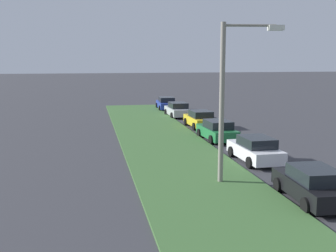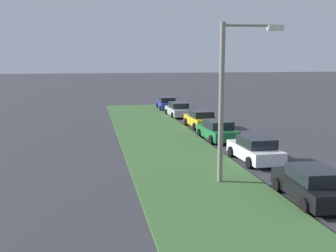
{
  "view_description": "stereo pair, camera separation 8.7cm",
  "coord_description": "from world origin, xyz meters",
  "views": [
    {
      "loc": [
        -11.06,
        11.9,
        5.93
      ],
      "look_at": [
        15.37,
        6.89,
        1.5
      ],
      "focal_mm": 44.64,
      "sensor_mm": 36.0,
      "label": 1
    },
    {
      "loc": [
        -11.08,
        11.81,
        5.93
      ],
      "look_at": [
        15.37,
        6.89,
        1.5
      ],
      "focal_mm": 44.64,
      "sensor_mm": 36.0,
      "label": 2
    }
  ],
  "objects": [
    {
      "name": "streetlight",
      "position": [
        7.23,
        5.55,
        4.39
      ],
      "size": [
        0.62,
        2.87,
        7.5
      ],
      "color": "gray",
      "rests_on": "ground"
    },
    {
      "name": "parked_car_silver",
      "position": [
        29.78,
        3.17,
        0.72
      ],
      "size": [
        4.37,
        2.15,
        1.47
      ],
      "rotation": [
        0.0,
        0.0,
        0.04
      ],
      "color": "#B2B5BA",
      "rests_on": "ground"
    },
    {
      "name": "parked_car_white",
      "position": [
        10.97,
        2.63,
        0.72
      ],
      "size": [
        4.36,
        2.14,
        1.47
      ],
      "rotation": [
        0.0,
        0.0,
        0.04
      ],
      "color": "silver",
      "rests_on": "ground"
    },
    {
      "name": "grass_median",
      "position": [
        10.0,
        6.91,
        0.06
      ],
      "size": [
        60.0,
        6.0,
        0.12
      ],
      "primitive_type": "cube",
      "color": "#3D6633",
      "rests_on": "ground"
    },
    {
      "name": "parked_car_green",
      "position": [
        17.43,
        2.88,
        0.72
      ],
      "size": [
        4.39,
        2.2,
        1.47
      ],
      "rotation": [
        0.0,
        0.0,
        0.05
      ],
      "color": "#1E6B38",
      "rests_on": "ground"
    },
    {
      "name": "parked_car_black",
      "position": [
        4.2,
        2.9,
        0.72
      ],
      "size": [
        4.38,
        2.18,
        1.47
      ],
      "rotation": [
        0.0,
        0.0,
        -0.05
      ],
      "color": "black",
      "rests_on": "ground"
    },
    {
      "name": "parked_car_blue",
      "position": [
        35.69,
        3.25,
        0.72
      ],
      "size": [
        4.36,
        2.13,
        1.47
      ],
      "rotation": [
        0.0,
        0.0,
        -0.03
      ],
      "color": "#23389E",
      "rests_on": "ground"
    },
    {
      "name": "parked_car_yellow",
      "position": [
        23.04,
        2.64,
        0.72
      ],
      "size": [
        4.36,
        2.14,
        1.47
      ],
      "rotation": [
        0.0,
        0.0,
        0.04
      ],
      "color": "gold",
      "rests_on": "ground"
    }
  ]
}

